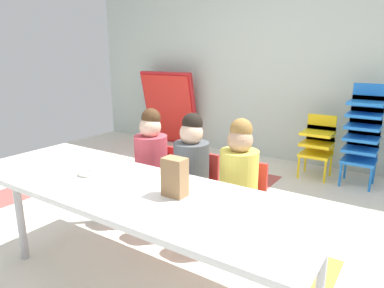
# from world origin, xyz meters

# --- Properties ---
(ground_plane) EXTENTS (6.17, 4.51, 0.02)m
(ground_plane) POSITION_xyz_m (-0.01, 0.00, -0.01)
(ground_plane) COLOR silver
(back_wall) EXTENTS (6.17, 0.10, 2.61)m
(back_wall) POSITION_xyz_m (0.00, 2.26, 1.31)
(back_wall) COLOR #B2C1B7
(back_wall) RESTS_ON ground_plane
(craft_table) EXTENTS (1.92, 0.75, 0.56)m
(craft_table) POSITION_xyz_m (0.20, -0.61, 0.51)
(craft_table) COLOR white
(craft_table) RESTS_ON ground_plane
(seated_child_near_camera) EXTENTS (0.32, 0.32, 0.92)m
(seated_child_near_camera) POSITION_xyz_m (-0.33, -0.00, 0.55)
(seated_child_near_camera) COLOR red
(seated_child_near_camera) RESTS_ON ground_plane
(seated_child_middle_seat) EXTENTS (0.32, 0.31, 0.92)m
(seated_child_middle_seat) POSITION_xyz_m (0.05, -0.00, 0.55)
(seated_child_middle_seat) COLOR red
(seated_child_middle_seat) RESTS_ON ground_plane
(seated_child_far_right) EXTENTS (0.32, 0.31, 0.92)m
(seated_child_far_right) POSITION_xyz_m (0.44, -0.00, 0.55)
(seated_child_far_right) COLOR red
(seated_child_far_right) RESTS_ON ground_plane
(kid_chair_yellow_stack) EXTENTS (0.32, 0.30, 0.68)m
(kid_chair_yellow_stack) POSITION_xyz_m (0.51, 1.80, 0.40)
(kid_chair_yellow_stack) COLOR yellow
(kid_chair_yellow_stack) RESTS_ON ground_plane
(kid_chair_blue_stack) EXTENTS (0.32, 0.30, 1.04)m
(kid_chair_blue_stack) POSITION_xyz_m (0.94, 1.80, 0.58)
(kid_chair_blue_stack) COLOR blue
(kid_chair_blue_stack) RESTS_ON ground_plane
(folded_activity_table) EXTENTS (0.90, 0.29, 1.09)m
(folded_activity_table) POSITION_xyz_m (-1.72, 2.06, 0.54)
(folded_activity_table) COLOR red
(folded_activity_table) RESTS_ON ground_plane
(paper_bag_brown) EXTENTS (0.13, 0.09, 0.22)m
(paper_bag_brown) POSITION_xyz_m (0.31, -0.57, 0.67)
(paper_bag_brown) COLOR #9E754C
(paper_bag_brown) RESTS_ON craft_table
(paper_plate_near_edge) EXTENTS (0.18, 0.18, 0.01)m
(paper_plate_near_edge) POSITION_xyz_m (-0.35, -0.62, 0.56)
(paper_plate_near_edge) COLOR white
(paper_plate_near_edge) RESTS_ON craft_table
(donut_powdered_on_plate) EXTENTS (0.12, 0.12, 0.03)m
(donut_powdered_on_plate) POSITION_xyz_m (-0.35, -0.62, 0.58)
(donut_powdered_on_plate) COLOR white
(donut_powdered_on_plate) RESTS_ON craft_table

